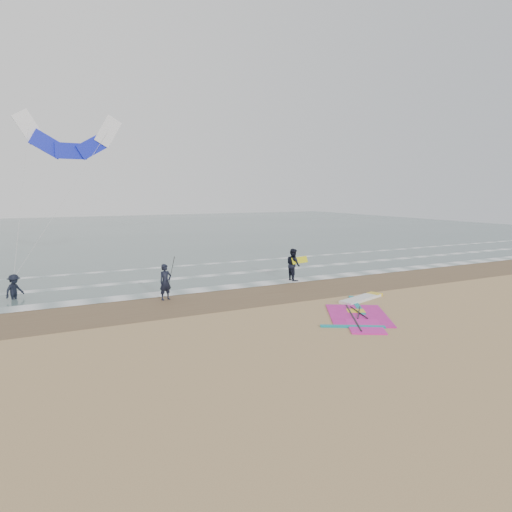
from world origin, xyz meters
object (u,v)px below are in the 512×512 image
person_standing (165,282)px  surf_kite (70,140)px  windsurf_rig (360,310)px  person_wading (14,284)px  person_walking (293,265)px

person_standing → surf_kite: 11.52m
windsurf_rig → person_standing: person_standing is taller
person_standing → windsurf_rig: bearing=-56.5°
person_standing → surf_kite: bearing=96.1°
surf_kite → windsurf_rig: bearing=-53.3°
person_wading → surf_kite: (3.42, 4.61, 7.60)m
person_walking → surf_kite: surf_kite is taller
person_standing → surf_kite: (-3.32, 8.08, 7.51)m
person_wading → person_walking: bearing=-52.4°
windsurf_rig → person_standing: bearing=139.8°
person_wading → surf_kite: surf_kite is taller
windsurf_rig → surf_kite: bearing=126.7°
person_standing → person_walking: (8.29, 1.34, 0.08)m
person_standing → surf_kite: size_ratio=0.20×
person_walking → person_wading: (-15.04, 2.12, -0.16)m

